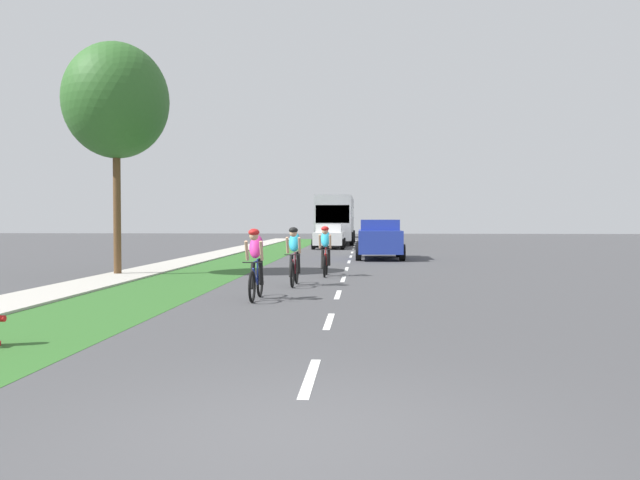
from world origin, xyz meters
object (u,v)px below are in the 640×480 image
(street_tree_near, at_px, (116,101))
(cyclist_lead, at_px, (256,263))
(cyclist_trailing, at_px, (294,256))
(sedan_white, at_px, (329,236))
(pickup_black, at_px, (343,229))
(bus_silver, at_px, (336,217))
(cyclist_distant, at_px, (325,250))
(suv_blue, at_px, (380,238))

(street_tree_near, bearing_deg, cyclist_lead, -47.80)
(cyclist_trailing, distance_m, sedan_white, 22.89)
(pickup_black, distance_m, street_tree_near, 47.52)
(cyclist_lead, distance_m, pickup_black, 53.02)
(sedan_white, bearing_deg, cyclist_trailing, -89.31)
(sedan_white, xyz_separation_m, bus_silver, (0.09, 8.37, 1.21))
(sedan_white, bearing_deg, cyclist_distant, -87.31)
(sedan_white, xyz_separation_m, street_tree_near, (-5.76, -19.90, 4.79))
(cyclist_lead, xyz_separation_m, sedan_white, (0.25, 25.98, -0.04))
(cyclist_trailing, relative_size, sedan_white, 0.40)
(cyclist_distant, xyz_separation_m, street_tree_near, (-6.70, -0.04, 4.75))
(bus_silver, bearing_deg, street_tree_near, -101.69)
(sedan_white, xyz_separation_m, pickup_black, (0.03, 27.03, 0.06))
(cyclist_lead, distance_m, street_tree_near, 9.49)
(cyclist_trailing, height_order, cyclist_distant, same)
(cyclist_lead, distance_m, bus_silver, 34.38)
(cyclist_trailing, height_order, bus_silver, bus_silver)
(bus_silver, height_order, pickup_black, bus_silver)
(suv_blue, bearing_deg, sedan_white, 105.23)
(cyclist_distant, distance_m, pickup_black, 46.91)
(sedan_white, height_order, bus_silver, bus_silver)
(suv_blue, relative_size, street_tree_near, 0.63)
(suv_blue, height_order, street_tree_near, street_tree_near)
(suv_blue, bearing_deg, cyclist_trailing, -101.88)
(cyclist_trailing, xyz_separation_m, suv_blue, (2.60, 12.34, 0.14))
(bus_silver, relative_size, street_tree_near, 1.56)
(sedan_white, bearing_deg, cyclist_lead, -90.55)
(sedan_white, distance_m, pickup_black, 27.03)
(street_tree_near, bearing_deg, pickup_black, 82.96)
(suv_blue, bearing_deg, cyclist_distant, -101.74)
(cyclist_lead, relative_size, bus_silver, 0.15)
(cyclist_lead, height_order, suv_blue, suv_blue)
(cyclist_trailing, relative_size, bus_silver, 0.15)
(suv_blue, xyz_separation_m, sedan_white, (-2.87, 10.55, -0.18))
(cyclist_trailing, distance_m, cyclist_distant, 3.10)
(cyclist_trailing, relative_size, suv_blue, 0.37)
(bus_silver, bearing_deg, cyclist_lead, -90.56)
(street_tree_near, bearing_deg, cyclist_distant, 0.30)
(pickup_black, bearing_deg, street_tree_near, -97.04)
(cyclist_distant, height_order, sedan_white, cyclist_distant)
(cyclist_distant, xyz_separation_m, suv_blue, (1.94, 9.32, 0.14))
(cyclist_lead, relative_size, street_tree_near, 0.23)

